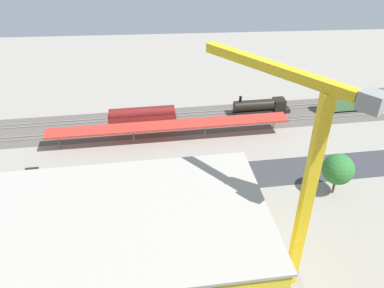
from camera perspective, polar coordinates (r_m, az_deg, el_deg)
ground_plane at (r=82.71m, az=-3.45°, el=-4.34°), size 181.18×181.18×0.00m
rail_bed at (r=100.49m, az=-3.68°, el=3.18°), size 113.95×22.13×0.01m
street_asphalt at (r=80.77m, az=-3.42°, el=-5.42°), size 113.59×17.16×0.01m
track_rails at (r=100.40m, az=-3.68°, el=3.27°), size 112.95×15.72×0.12m
platform_canopy_near at (r=91.23m, az=-3.28°, el=2.70°), size 55.70×8.19×4.25m
locomotive at (r=105.05m, az=10.02°, el=5.31°), size 14.95×3.87×5.21m
passenger_coach at (r=112.94m, az=22.54°, el=5.93°), size 18.21×4.16×5.83m
freight_coach_far at (r=96.55m, az=-7.12°, el=3.74°), size 16.34×4.11×5.91m
parked_car_0 at (r=83.89m, az=5.13°, el=-3.21°), size 4.45×1.99×1.55m
parked_car_1 at (r=83.31m, az=0.19°, el=-3.28°), size 4.28×2.19×1.73m
parked_car_2 at (r=83.10m, az=-3.96°, el=-3.53°), size 4.19×2.29×1.60m
parked_car_3 at (r=83.56m, az=-8.96°, el=-3.61°), size 4.29×2.35×1.80m
parked_car_4 at (r=83.98m, az=-13.06°, el=-3.91°), size 4.16×1.85×1.89m
parked_car_5 at (r=85.52m, az=-17.91°, el=-4.08°), size 4.29×2.11×1.78m
parked_car_6 at (r=87.79m, az=-21.94°, el=-3.94°), size 4.87×2.30×1.77m
construction_building at (r=56.38m, az=-9.19°, el=-16.34°), size 37.52×24.64×15.99m
construction_roof_slab at (r=50.45m, az=-10.02°, el=-10.32°), size 38.16×25.28×0.40m
tower_crane at (r=51.80m, az=15.19°, el=-4.91°), size 16.37×18.42×33.68m
box_truck_0 at (r=72.17m, az=-11.88°, el=-10.17°), size 10.35×3.42×3.41m
street_tree_0 at (r=79.45m, az=20.23°, el=-3.42°), size 5.94×5.94×8.62m
street_tree_1 at (r=78.05m, az=-22.16°, el=-5.04°), size 4.15×4.15×7.31m
street_tree_2 at (r=75.53m, az=4.73°, el=-4.48°), size 4.78×4.78×6.74m
street_tree_3 at (r=74.41m, az=-11.45°, el=-5.05°), size 4.93×4.93×7.59m
traffic_light at (r=77.28m, az=-19.06°, el=-5.14°), size 0.50×0.36×7.23m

